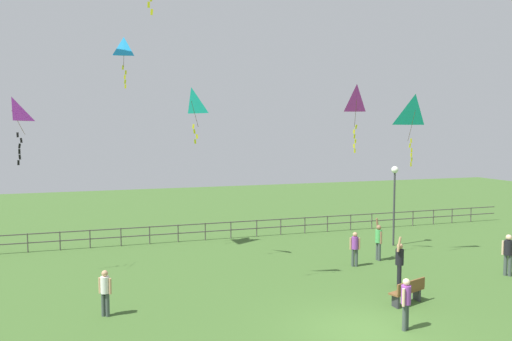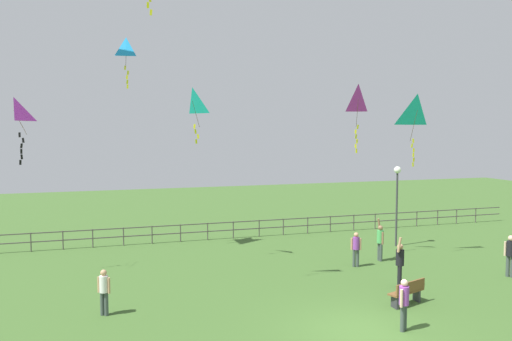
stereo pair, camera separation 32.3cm
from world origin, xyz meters
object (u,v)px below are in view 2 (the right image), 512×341
Objects in this scene: person_1 at (400,262)px; kite_4 at (193,103)px; person_0 at (356,247)px; person_2 at (510,253)px; kite_3 at (126,51)px; park_bench at (408,292)px; person_3 at (380,240)px; person_4 at (404,301)px; kite_5 at (417,112)px; person_5 at (104,289)px; kite_2 at (14,113)px; kite_0 at (358,102)px; lamppost at (397,188)px.

person_1 is 0.82× the size of kite_4.
person_0 is 0.89× the size of person_2.
person_2 is at bearing -32.67° from kite_3.
park_bench is 6.05m from person_3.
kite_5 is at bearing 53.48° from person_4.
kite_3 is 0.99× the size of kite_4.
person_5 is (-10.81, 0.30, -0.12)m from person_1.
kite_2 reaches higher than person_3.
kite_0 is (-1.00, 0.43, 6.27)m from person_3.
person_1 is at bearing -39.50° from kite_4.
kite_3 is 13.97m from kite_5.
person_3 is at bearing -26.47° from kite_3.
person_2 is at bearing -1.70° from person_1.
kite_0 is at bearing 61.28° from person_0.
lamppost is 4.71m from kite_5.
person_0 is at bearing 81.62° from park_bench.
person_4 is (-2.32, -3.76, -0.09)m from person_1.
person_0 is 0.63× the size of kite_3.
person_0 is at bearing -32.86° from kite_3.
person_2 is 7.15m from kite_5.
person_4 is 12.18m from kite_4.
kite_0 is (2.74, 7.95, 6.34)m from person_4.
person_2 is (5.10, -0.15, -0.00)m from person_1.
kite_3 is (-9.38, 9.14, 8.80)m from person_1.
person_0 is at bearing -118.72° from kite_0.
kite_3 is (-9.80, 4.95, 2.55)m from kite_0.
kite_4 is (-10.68, -0.54, 4.14)m from lamppost.
kite_3 is (-8.51, 10.95, 9.33)m from park_bench.
person_3 is 16.57m from kite_2.
park_bench is 11.68m from kite_4.
person_4 is at bearing -126.70° from park_bench.
person_1 is at bearing -87.53° from person_0.
kite_5 is at bearing -106.48° from lamppost.
kite_3 reaches higher than person_1.
kite_5 is at bearing -15.26° from kite_0.
person_2 is 15.92m from person_5.
park_bench is 9.15m from kite_0.
person_1 is (-3.84, -6.19, -2.04)m from lamppost.
person_4 is (-6.16, -9.95, -2.13)m from lamppost.
kite_3 reaches higher than person_3.
person_3 is at bearing 170.02° from kite_5.
kite_3 is (-14.48, 9.29, 8.80)m from person_2.
lamppost is 1.35× the size of kite_0.
person_5 is at bearing -164.24° from person_3.
kite_2 is (-3.17, 5.57, 5.81)m from person_5.
person_0 is 6.47m from kite_0.
person_3 is 1.28× the size of person_5.
person_2 reaches higher than park_bench.
kite_3 reaches higher than lamppost.
kite_2 is 6.44m from kite_3.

